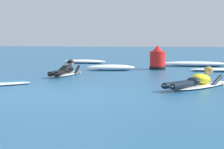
# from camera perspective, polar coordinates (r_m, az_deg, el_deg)

# --- Properties ---
(ground_plane) EXTENTS (120.00, 120.00, 0.00)m
(ground_plane) POSITION_cam_1_polar(r_m,az_deg,el_deg) (17.83, 3.66, 1.19)
(ground_plane) COLOR #235B84
(surfer_near) EXTENTS (1.64, 2.51, 0.54)m
(surfer_near) POSITION_cam_1_polar(r_m,az_deg,el_deg) (9.84, 12.20, -1.07)
(surfer_near) COLOR white
(surfer_near) RESTS_ON ground
(surfer_far) EXTENTS (0.58, 2.50, 0.55)m
(surfer_far) POSITION_cam_1_polar(r_m,az_deg,el_deg) (13.18, -6.65, 0.52)
(surfer_far) COLOR white
(surfer_far) RESTS_ON ground
(whitewater_front) EXTENTS (2.25, 0.84, 0.19)m
(whitewater_front) POSITION_cam_1_polar(r_m,az_deg,el_deg) (20.05, -3.94, 1.85)
(whitewater_front) COLOR white
(whitewater_front) RESTS_ON ground
(whitewater_mid_right) EXTENTS (1.92, 0.99, 0.23)m
(whitewater_mid_right) POSITION_cam_1_polar(r_m,az_deg,el_deg) (15.21, -0.17, 0.98)
(whitewater_mid_right) COLOR white
(whitewater_mid_right) RESTS_ON ground
(whitewater_back) EXTENTS (3.01, 0.80, 0.23)m
(whitewater_back) POSITION_cam_1_polar(r_m,az_deg,el_deg) (17.99, 11.75, 1.48)
(whitewater_back) COLOR white
(whitewater_back) RESTS_ON ground
(channel_marker_buoy) EXTENTS (0.64, 0.64, 0.96)m
(channel_marker_buoy) POSITION_cam_1_polar(r_m,az_deg,el_deg) (15.81, 6.53, 2.08)
(channel_marker_buoy) COLOR red
(channel_marker_buoy) RESTS_ON ground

